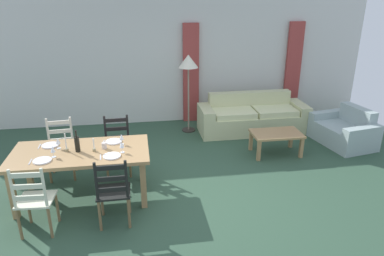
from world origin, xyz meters
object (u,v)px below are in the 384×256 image
(dining_table, at_px, (81,157))
(standing_lamp, at_px, (188,66))
(wine_glass_far_right, at_px, (121,137))
(couch, at_px, (252,117))
(wine_bottle, at_px, (77,144))
(armchair_upholstered, at_px, (346,131))
(dining_chair_near_right, at_px, (113,192))
(dining_chair_far_left, at_px, (61,149))
(coffee_cup_primary, at_px, (104,146))
(dining_chair_near_left, at_px, (34,200))
(wine_glass_far_left, at_px, (58,141))
(dining_chair_far_right, at_px, (118,146))
(coffee_table, at_px, (276,136))
(wine_glass_near_right, at_px, (122,145))
(wine_glass_near_left, at_px, (53,150))

(dining_table, bearing_deg, standing_lamp, 51.88)
(wine_glass_far_right, xyz_separation_m, couch, (2.66, 2.08, -0.57))
(wine_bottle, distance_m, armchair_upholstered, 5.08)
(dining_chair_near_right, height_order, dining_chair_far_left, same)
(wine_bottle, xyz_separation_m, couch, (3.26, 2.23, -0.58))
(wine_bottle, relative_size, wine_glass_far_right, 1.96)
(wine_bottle, relative_size, coffee_cup_primary, 3.51)
(dining_chair_near_left, distance_m, wine_glass_far_left, 0.98)
(dining_chair_far_right, bearing_deg, dining_table, -122.84)
(dining_chair_far_left, bearing_deg, coffee_table, 3.85)
(coffee_cup_primary, bearing_deg, dining_chair_near_right, -79.62)
(wine_glass_far_left, distance_m, couch, 4.15)
(wine_bottle, relative_size, armchair_upholstered, 0.25)
(dining_table, height_order, dining_chair_far_right, dining_chair_far_right)
(dining_chair_near_right, bearing_deg, wine_glass_far_right, 83.03)
(armchair_upholstered, bearing_deg, wine_glass_far_left, -167.64)
(coffee_cup_primary, xyz_separation_m, standing_lamp, (1.56, 2.37, 0.62))
(dining_chair_far_left, distance_m, wine_glass_near_right, 1.40)
(wine_glass_near_left, bearing_deg, standing_lamp, 49.07)
(wine_glass_far_left, bearing_deg, wine_glass_near_right, -17.11)
(dining_chair_far_left, xyz_separation_m, wine_bottle, (0.40, -0.76, 0.39))
(dining_chair_near_right, relative_size, dining_chair_far_right, 1.00)
(couch, xyz_separation_m, armchair_upholstered, (1.62, -0.95, -0.04))
(wine_glass_near_left, xyz_separation_m, couch, (3.56, 2.37, -0.57))
(dining_chair_near_left, xyz_separation_m, wine_glass_far_left, (0.16, 0.89, 0.38))
(wine_glass_near_left, bearing_deg, dining_chair_near_right, -35.78)
(wine_glass_far_right, xyz_separation_m, coffee_table, (2.74, 0.86, -0.51))
(couch, bearing_deg, wine_glass_far_left, -149.55)
(dining_table, xyz_separation_m, wine_glass_far_left, (-0.31, 0.14, 0.20))
(wine_bottle, relative_size, wine_glass_far_left, 1.96)
(wine_glass_near_left, distance_m, coffee_cup_primary, 0.68)
(wine_bottle, distance_m, coffee_table, 3.52)
(dining_chair_near_left, height_order, wine_bottle, wine_bottle)
(dining_chair_far_right, xyz_separation_m, wine_glass_far_left, (-0.78, -0.59, 0.38))
(wine_bottle, bearing_deg, dining_table, 13.16)
(couch, bearing_deg, wine_glass_near_left, -146.40)
(coffee_table, bearing_deg, coffee_cup_primary, -161.93)
(dining_chair_near_right, bearing_deg, wine_glass_near_left, 144.22)
(wine_glass_far_left, height_order, coffee_cup_primary, wine_glass_far_left)
(dining_chair_far_right, relative_size, wine_glass_near_left, 5.96)
(wine_glass_near_left, relative_size, wine_glass_far_left, 1.00)
(wine_bottle, bearing_deg, wine_glass_near_right, -12.21)
(dining_table, bearing_deg, wine_glass_far_right, 14.22)
(dining_chair_far_left, bearing_deg, wine_glass_near_left, -83.66)
(wine_glass_far_right, bearing_deg, wine_glass_near_right, -87.37)
(dining_table, relative_size, armchair_upholstered, 1.48)
(wine_glass_near_left, xyz_separation_m, armchair_upholstered, (5.18, 1.41, -0.61))
(dining_chair_near_right, height_order, dining_chair_far_right, same)
(dining_chair_near_right, relative_size, coffee_table, 1.07)
(dining_chair_far_right, bearing_deg, coffee_table, 5.60)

